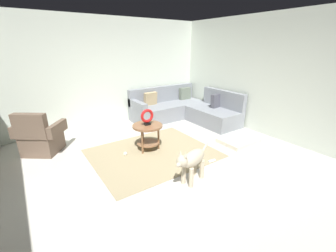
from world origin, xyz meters
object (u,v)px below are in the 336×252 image
armchair (40,138)px  torus_sculpture (147,117)px  sectional_couch (184,110)px  dog (192,160)px  dog_toy_ball (125,154)px  side_table (148,131)px  dog_bed_mat (238,140)px  dog_toy_rope (212,161)px

armchair → torus_sculpture: armchair is taller
torus_sculpture → sectional_couch: bearing=31.2°
dog → dog_toy_ball: dog is taller
side_table → dog_bed_mat: bearing=-24.4°
dog_toy_ball → dog_toy_rope: (1.20, -1.15, -0.01)m
sectional_couch → dog: size_ratio=2.72×
sectional_couch → dog: sectional_couch is taller
dog_toy_ball → dog_toy_rope: dog_toy_ball is taller
sectional_couch → dog: bearing=-126.4°
dog_bed_mat → dog_toy_ball: bearing=159.8°
dog_toy_rope → dog: bearing=-160.2°
sectional_couch → dog_toy_rope: size_ratio=15.06×
torus_sculpture → dog_bed_mat: (1.82, -0.83, -0.67)m
armchair → dog_bed_mat: bearing=9.0°
armchair → dog_toy_rope: (2.51, -2.19, -0.30)m
sectional_couch → dog_bed_mat: size_ratio=2.81×
dog_toy_rope → sectional_couch: bearing=63.2°
dog_toy_ball → armchair: bearing=141.6°
side_table → dog_toy_ball: 0.63m
dog_toy_ball → dog: bearing=-70.7°
armchair → side_table: bearing=6.1°
sectional_couch → torus_sculpture: (-1.83, -1.11, 0.42)m
armchair → dog: armchair is taller
dog_bed_mat → torus_sculpture: bearing=155.6°
armchair → dog: 3.04m
side_table → dog_toy_rope: side_table is taller
side_table → dog_bed_mat: side_table is taller
dog_bed_mat → dog: (-1.82, -0.55, 0.33)m
torus_sculpture → dog_toy_rope: bearing=-57.9°
side_table → dog: bearing=-90.3°
armchair → dog: (1.80, -2.44, 0.05)m
armchair → dog_bed_mat: (3.63, -1.89, -0.28)m
dog → dog_bed_mat: bearing=-89.2°
torus_sculpture → armchair: bearing=149.5°
dog_toy_rope → dog_toy_ball: bearing=136.3°
torus_sculpture → dog_toy_rope: 1.49m
dog → armchair: bearing=20.4°
dog_toy_rope → torus_sculpture: bearing=122.1°
sectional_couch → dog_toy_ball: sectional_couch is taller
torus_sculpture → dog_bed_mat: torus_sculpture is taller
dog_bed_mat → dog: dog is taller
dog_toy_ball → sectional_couch: bearing=24.9°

